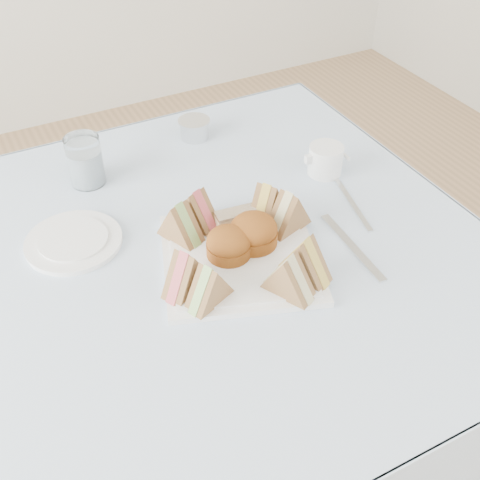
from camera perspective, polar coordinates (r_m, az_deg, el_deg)
name	(u,v)px	position (r m, az deg, el deg)	size (l,w,h in m)	color
floor	(220,458)	(1.71, -1.93, -19.93)	(4.00, 4.00, 0.00)	#9E7751
table	(216,372)	(1.40, -2.27, -12.43)	(0.90, 0.90, 0.74)	brown
tablecloth	(211,250)	(1.13, -2.75, -0.91)	(1.02, 1.02, 0.01)	silver
serving_plate	(240,258)	(1.09, 0.00, -1.75)	(0.28, 0.28, 0.01)	white
sandwich_fl_a	(186,270)	(1.01, -5.17, -2.89)	(0.09, 0.04, 0.08)	#8F6645
sandwich_fl_b	(209,284)	(0.98, -2.97, -4.17)	(0.09, 0.04, 0.08)	#8F6645
sandwich_fr_a	(305,258)	(1.03, 6.15, -1.67)	(0.09, 0.04, 0.08)	#8F6645
sandwich_fr_b	(289,274)	(1.00, 4.65, -3.27)	(0.09, 0.04, 0.08)	#8F6645
sandwich_bl_a	(180,221)	(1.11, -5.72, 1.80)	(0.09, 0.04, 0.08)	#8F6645
sandwich_bl_b	(197,208)	(1.14, -4.09, 3.04)	(0.09, 0.04, 0.08)	#8F6645
sandwich_br_a	(288,210)	(1.13, 4.61, 2.81)	(0.09, 0.04, 0.08)	#8F6645
sandwich_br_b	(267,202)	(1.15, 2.54, 3.66)	(0.09, 0.04, 0.08)	#8F6645
scone_left	(229,244)	(1.07, -1.08, -0.36)	(0.08, 0.08, 0.06)	#9E4316
scone_right	(254,232)	(1.10, 1.30, 0.81)	(0.09, 0.09, 0.06)	#9E4316
pastry_slice	(236,219)	(1.14, -0.38, 1.99)	(0.08, 0.03, 0.04)	#DEBA84
side_plate	(74,242)	(1.17, -15.50, -0.14)	(0.18, 0.18, 0.01)	white
water_glass	(85,161)	(1.30, -14.48, 7.29)	(0.07, 0.07, 0.11)	white
tea_strainer	(194,129)	(1.44, -4.35, 10.41)	(0.08, 0.08, 0.04)	silver
knife	(352,247)	(1.14, 10.58, -0.61)	(0.02, 0.20, 0.00)	silver
fork	(351,202)	(1.25, 10.52, 3.53)	(0.01, 0.19, 0.00)	silver
creamer_jug	(325,160)	(1.32, 8.11, 7.52)	(0.07, 0.07, 0.07)	white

